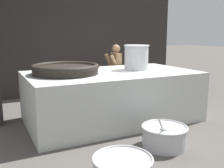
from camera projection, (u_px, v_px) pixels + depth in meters
ground_plane at (112, 119)px, 5.66m from camera, size 60.00×60.00×0.00m
back_wall at (68, 24)px, 7.88m from camera, size 7.22×0.24×4.22m
hearth_platform at (112, 96)px, 5.57m from camera, size 3.50×1.97×1.03m
giant_wok_near at (66, 69)px, 5.15m from camera, size 1.34×1.34×0.20m
stock_pot at (136, 57)px, 5.77m from camera, size 0.56×0.56×0.55m
cook at (116, 71)px, 6.98m from camera, size 0.39×0.59×1.54m
prep_bowl_vegetables at (164, 135)px, 4.24m from camera, size 0.82×0.80×0.66m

